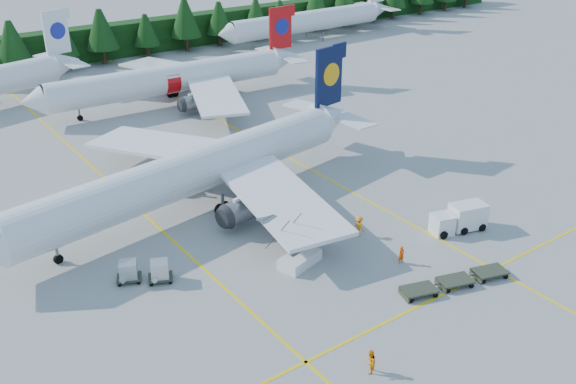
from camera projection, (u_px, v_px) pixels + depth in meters
ground at (393, 260)px, 55.64m from camera, size 320.00×320.00×0.00m
taxi_stripe_a at (146, 216)px, 62.92m from camera, size 0.25×120.00×0.01m
taxi_stripe_b at (308, 168)px, 73.39m from camera, size 0.25×120.00×0.01m
taxi_stripe_cross at (445, 293)px, 51.26m from camera, size 80.00×0.25×0.01m
treeline_hedge at (71, 46)px, 114.21m from camera, size 220.00×4.00×6.00m
airliner_navy at (183, 176)px, 62.23m from camera, size 44.20×36.08×12.93m
airliner_red at (165, 80)px, 92.57m from camera, size 41.76×34.32×12.14m
airliner_far_right at (302, 22)px, 129.49m from camera, size 42.25×4.91×12.29m
airstairs at (297, 256)px, 54.91m from camera, size 4.22×5.73×3.43m
service_truck at (459, 218)px, 59.93m from camera, size 5.57×3.23×2.54m
dolly_train at (455, 280)px, 52.01m from camera, size 9.85×4.01×0.16m
uld_pair at (144, 270)px, 52.36m from camera, size 4.56×3.67×1.53m
crew_a at (401, 255)px, 54.90m from camera, size 0.63×0.43×1.67m
crew_b at (370, 362)px, 42.63m from camera, size 1.10×1.03×1.79m
crew_c at (359, 226)px, 59.16m from camera, size 0.56×0.81×1.94m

